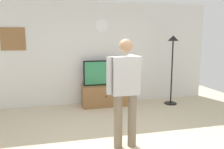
% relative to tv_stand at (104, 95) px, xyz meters
% --- Properties ---
extents(back_wall, '(6.40, 0.10, 2.70)m').
position_rel_tv_stand_xyz_m(back_wall, '(-0.19, 0.35, 1.08)').
color(back_wall, silver).
rests_on(back_wall, ground_plane).
extents(tv_stand, '(1.15, 0.51, 0.54)m').
position_rel_tv_stand_xyz_m(tv_stand, '(0.00, 0.00, 0.00)').
color(tv_stand, olive).
rests_on(tv_stand, ground_plane).
extents(television, '(1.05, 0.07, 0.64)m').
position_rel_tv_stand_xyz_m(television, '(0.00, 0.05, 0.59)').
color(television, black).
rests_on(television, tv_stand).
extents(wall_clock, '(0.32, 0.03, 0.32)m').
position_rel_tv_stand_xyz_m(wall_clock, '(0.00, 0.29, 1.80)').
color(wall_clock, white).
extents(framed_picture, '(0.57, 0.04, 0.55)m').
position_rel_tv_stand_xyz_m(framed_picture, '(-2.18, 0.30, 1.46)').
color(framed_picture, olive).
extents(floor_lamp, '(0.32, 0.32, 1.82)m').
position_rel_tv_stand_xyz_m(floor_lamp, '(1.77, -0.28, 1.03)').
color(floor_lamp, black).
rests_on(floor_lamp, ground_plane).
extents(person_standing_nearer_lamp, '(0.61, 0.78, 1.75)m').
position_rel_tv_stand_xyz_m(person_standing_nearer_lamp, '(-0.14, -2.32, 0.73)').
color(person_standing_nearer_lamp, '#7A6B56').
rests_on(person_standing_nearer_lamp, ground_plane).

